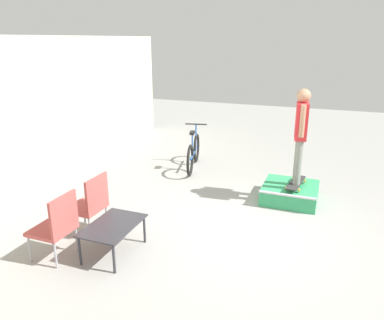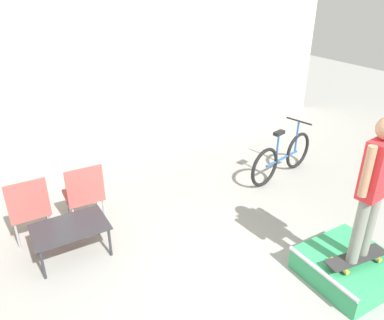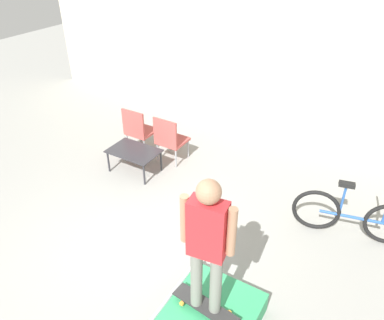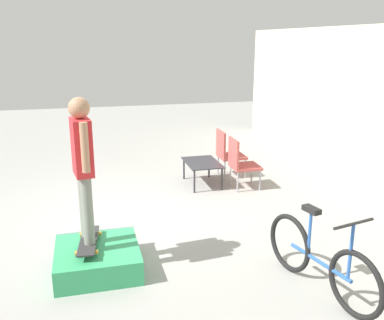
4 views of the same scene
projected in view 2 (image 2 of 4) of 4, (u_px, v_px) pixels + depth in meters
name	position (u px, v px, depth m)	size (l,w,h in m)	color
ground_plane	(217.00, 299.00, 4.30)	(24.00, 24.00, 0.00)	gray
house_wall_back	(86.00, 82.00, 7.21)	(12.00, 0.06, 3.00)	beige
skate_ramp_box	(348.00, 267.00, 4.55)	(1.03, 1.00, 0.32)	#339E60
skateboard_on_ramp	(356.00, 258.00, 4.36)	(0.82, 0.32, 0.07)	#2D2D2D
person_skater	(375.00, 181.00, 3.91)	(0.57, 0.25, 1.72)	gray
coffee_table	(70.00, 230.00, 4.81)	(0.94, 0.63, 0.45)	#2D2D33
patio_chair_left	(29.00, 206.00, 5.08)	(0.52, 0.52, 0.96)	#99999E
patio_chair_right	(84.00, 192.00, 5.42)	(0.53, 0.53, 0.96)	#99999E
bicycle	(282.00, 157.00, 6.78)	(1.71, 0.56, 0.99)	black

